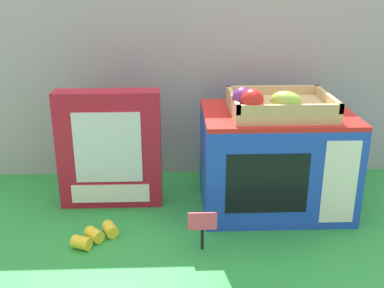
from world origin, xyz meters
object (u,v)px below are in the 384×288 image
at_px(toy_microwave, 274,159).
at_px(price_sign, 202,225).
at_px(food_groups_crate, 276,106).
at_px(cookie_set_box, 110,149).
at_px(loose_toy_banana, 96,235).

distance_m(toy_microwave, price_sign, 0.32).
bearing_deg(food_groups_crate, price_sign, -136.79).
height_order(food_groups_crate, cookie_set_box, food_groups_crate).
bearing_deg(cookie_set_box, food_groups_crate, -8.06).
bearing_deg(food_groups_crate, cookie_set_box, 171.94).
bearing_deg(toy_microwave, loose_toy_banana, -159.18).
xyz_separation_m(toy_microwave, food_groups_crate, (-0.01, -0.04, 0.17)).
relative_size(toy_microwave, price_sign, 4.04).
height_order(toy_microwave, loose_toy_banana, toy_microwave).
bearing_deg(loose_toy_banana, cookie_set_box, 85.17).
bearing_deg(loose_toy_banana, price_sign, -10.03).
bearing_deg(price_sign, toy_microwave, 46.71).
height_order(toy_microwave, price_sign, toy_microwave).
relative_size(food_groups_crate, price_sign, 2.66).
xyz_separation_m(toy_microwave, cookie_set_box, (-0.46, 0.03, 0.03)).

